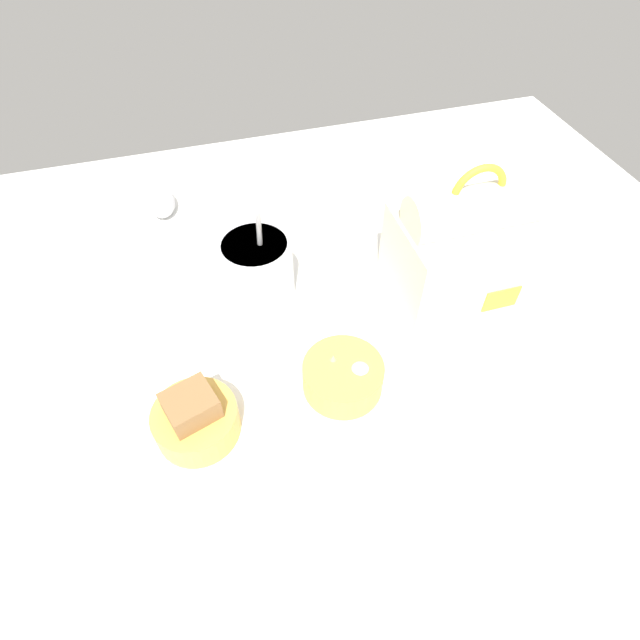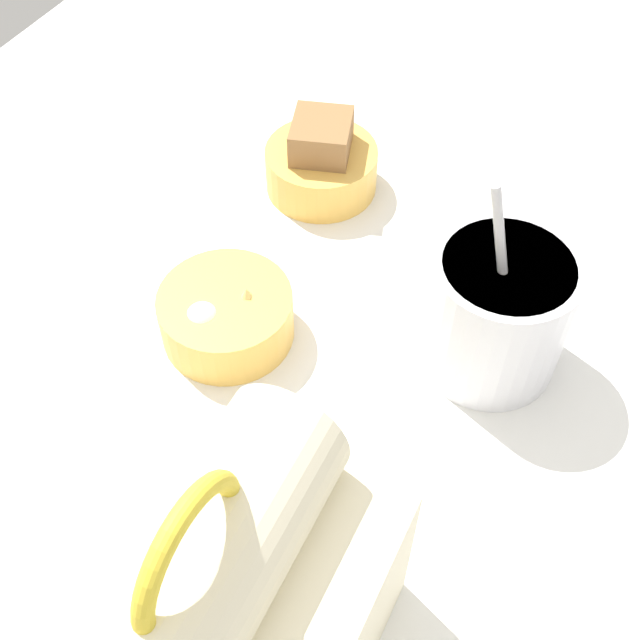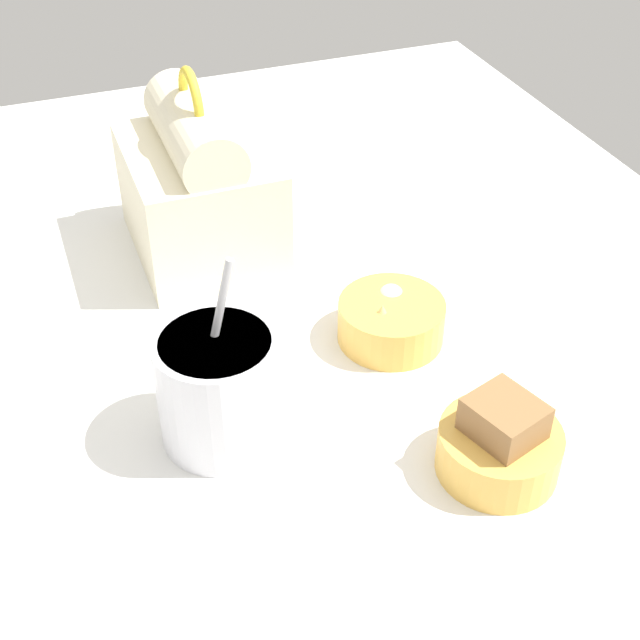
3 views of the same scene
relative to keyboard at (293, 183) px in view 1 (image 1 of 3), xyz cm
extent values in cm
cube|color=white|center=(-4.97, -34.67, -2.02)|extent=(140.00, 110.00, 2.00)
cube|color=silver|center=(0.00, 0.00, -0.12)|extent=(40.70, 13.52, 1.80)
cube|color=white|center=(0.00, 0.00, 0.93)|extent=(37.45, 11.08, 0.30)
cube|color=#EFE5C1|center=(17.46, -32.62, 5.23)|extent=(19.41, 14.94, 12.49)
cylinder|color=#EFE5C1|center=(17.46, -32.62, 13.37)|extent=(18.44, 6.87, 6.87)
cube|color=yellow|center=(20.86, -40.19, 2.42)|extent=(5.43, 0.30, 3.75)
torus|color=yellow|center=(17.46, -32.62, 16.46)|extent=(7.79, 1.00, 7.79)
cylinder|color=silver|center=(-11.98, -26.52, 4.22)|extent=(10.55, 10.55, 10.48)
cylinder|color=olive|center=(-11.98, -26.52, 9.16)|extent=(9.28, 9.28, 0.60)
cylinder|color=silver|center=(-11.19, -27.04, 10.59)|extent=(0.70, 3.59, 11.86)
cylinder|color=#EAB24C|center=(-24.05, -46.94, 1.09)|extent=(10.30, 10.30, 4.22)
cube|color=olive|center=(-24.05, -46.94, 3.42)|extent=(6.98, 6.65, 5.91)
cylinder|color=#EAB24C|center=(-4.58, -45.74, 1.13)|extent=(10.53, 10.53, 4.29)
ellipsoid|color=white|center=(-3.00, -46.53, 2.17)|extent=(2.86, 2.86, 3.37)
cone|color=#F4DB84|center=(-5.90, -44.27, 2.30)|extent=(4.76, 4.76, 3.64)
sphere|color=#4C5623|center=(-4.24, -48.94, 1.11)|extent=(1.26, 1.26, 1.26)
sphere|color=#4C5623|center=(-3.80, -48.32, 1.11)|extent=(1.26, 1.26, 1.26)
ellipsoid|color=silver|center=(-24.58, -0.12, 0.66)|extent=(4.86, 8.57, 3.35)
camera|label=1|loc=(-18.15, -80.06, 54.93)|focal=28.00mm
camera|label=2|loc=(27.42, -21.37, 49.59)|focal=45.00mm
camera|label=3|loc=(-67.12, -14.93, 55.00)|focal=50.00mm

